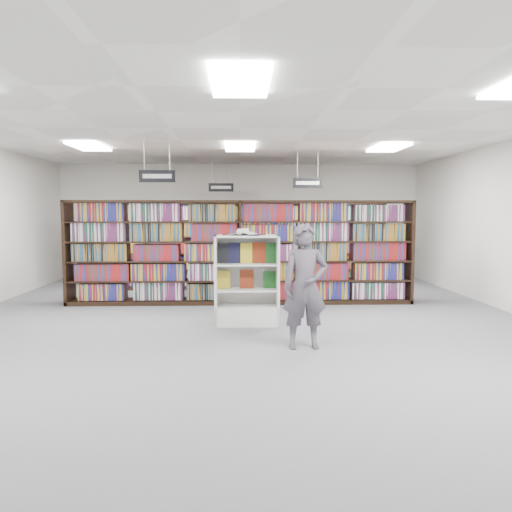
{
  "coord_description": "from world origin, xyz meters",
  "views": [
    {
      "loc": [
        -0.0,
        -8.15,
        1.86
      ],
      "look_at": [
        0.27,
        0.5,
        1.1
      ],
      "focal_mm": 35.0,
      "sensor_mm": 36.0,
      "label": 1
    }
  ],
  "objects_px": {
    "bookshelf_row_near": "(240,252)",
    "endcap_display": "(247,294)",
    "open_book": "(244,233)",
    "shopper": "(305,287)"
  },
  "relations": [
    {
      "from": "bookshelf_row_near",
      "to": "endcap_display",
      "type": "xyz_separation_m",
      "value": [
        0.1,
        -1.92,
        -0.56
      ]
    },
    {
      "from": "open_book",
      "to": "shopper",
      "type": "height_order",
      "value": "shopper"
    },
    {
      "from": "bookshelf_row_near",
      "to": "endcap_display",
      "type": "distance_m",
      "value": 2.0
    },
    {
      "from": "endcap_display",
      "to": "open_book",
      "type": "bearing_deg",
      "value": 174.05
    },
    {
      "from": "bookshelf_row_near",
      "to": "open_book",
      "type": "xyz_separation_m",
      "value": [
        0.05,
        -1.91,
        0.46
      ]
    },
    {
      "from": "endcap_display",
      "to": "shopper",
      "type": "xyz_separation_m",
      "value": [
        0.78,
        -1.53,
        0.36
      ]
    },
    {
      "from": "open_book",
      "to": "shopper",
      "type": "bearing_deg",
      "value": -38.42
    },
    {
      "from": "shopper",
      "to": "endcap_display",
      "type": "bearing_deg",
      "value": 112.83
    },
    {
      "from": "bookshelf_row_near",
      "to": "endcap_display",
      "type": "relative_size",
      "value": 4.72
    },
    {
      "from": "shopper",
      "to": "open_book",
      "type": "bearing_deg",
      "value": 114.23
    }
  ]
}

